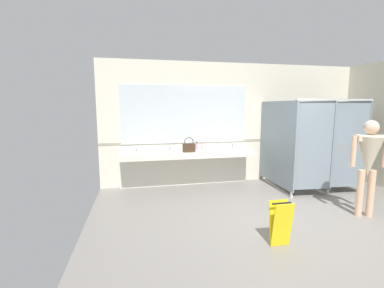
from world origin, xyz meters
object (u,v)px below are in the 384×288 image
(paper_cup, at_px, (210,149))
(wet_floor_sign, at_px, (281,223))
(handbag, at_px, (189,147))
(soap_dispenser, at_px, (197,146))
(person_standing, at_px, (369,156))

(paper_cup, xyz_separation_m, wet_floor_sign, (0.23, -2.78, -0.61))
(handbag, bearing_deg, wet_floor_sign, -74.72)
(handbag, bearing_deg, paper_cup, 7.81)
(soap_dispenser, xyz_separation_m, wet_floor_sign, (0.48, -3.03, -0.64))
(handbag, distance_m, paper_cup, 0.52)
(person_standing, height_order, wet_floor_sign, person_standing)
(person_standing, height_order, handbag, person_standing)
(paper_cup, distance_m, wet_floor_sign, 2.85)
(person_standing, bearing_deg, soap_dispenser, 135.19)
(person_standing, xyz_separation_m, wet_floor_sign, (-1.97, -0.59, -0.75))
(handbag, xyz_separation_m, wet_floor_sign, (0.74, -2.71, -0.67))
(soap_dispenser, height_order, paper_cup, soap_dispenser)
(wet_floor_sign, bearing_deg, soap_dispenser, 99.02)
(handbag, bearing_deg, soap_dispenser, 51.57)
(soap_dispenser, bearing_deg, wet_floor_sign, -80.98)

